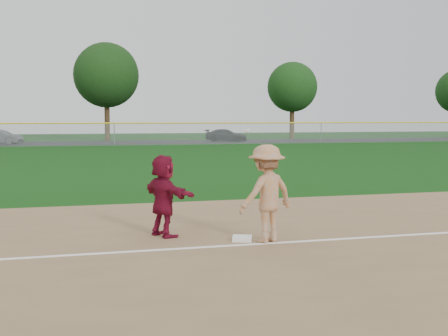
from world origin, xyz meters
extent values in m
plane|color=#0D3C0B|center=(0.00, 0.00, 0.00)|extent=(160.00, 160.00, 0.00)
cube|color=white|center=(0.00, -0.80, 0.03)|extent=(60.00, 0.10, 0.01)
cube|color=black|center=(0.00, 46.00, 0.01)|extent=(120.00, 10.00, 0.01)
cube|color=white|center=(-0.13, -0.41, 0.06)|extent=(0.48, 0.48, 0.09)
imported|color=maroon|center=(-1.57, 0.40, 0.86)|extent=(1.12, 1.63, 1.68)
imported|color=#515358|center=(-10.28, 45.86, 0.68)|extent=(4.30, 2.60, 1.34)
imported|color=black|center=(12.01, 46.28, 0.65)|extent=(4.74, 3.34, 1.27)
imported|color=#9B9B9E|center=(0.29, -0.64, 0.98)|extent=(1.41, 1.12, 1.91)
sphere|color=white|center=(0.02, -0.24, 2.19)|extent=(0.08, 0.08, 0.08)
plane|color=#999EA0|center=(0.00, 40.00, 1.00)|extent=(110.00, 0.00, 110.00)
cylinder|color=yellow|center=(0.00, 40.00, 2.00)|extent=(110.00, 0.12, 0.12)
cylinder|color=gray|center=(0.00, 40.00, 1.00)|extent=(0.08, 0.08, 2.00)
cylinder|color=gray|center=(20.00, 40.00, 1.00)|extent=(0.08, 0.08, 2.00)
cylinder|color=#392714|center=(0.00, 51.50, 2.05)|extent=(0.56, 0.56, 4.10)
sphere|color=black|center=(0.00, 51.50, 7.08)|extent=(7.00, 7.00, 7.00)
cylinder|color=#3C2915|center=(22.00, 52.80, 1.82)|extent=(0.56, 0.56, 3.64)
sphere|color=#123510|center=(22.00, 52.80, 6.19)|extent=(6.00, 6.00, 6.00)
camera|label=1|loc=(-3.27, -10.92, 2.44)|focal=45.00mm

